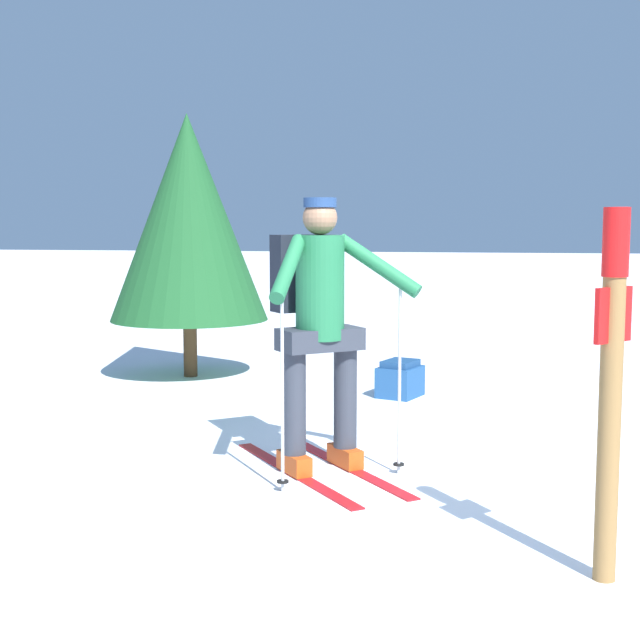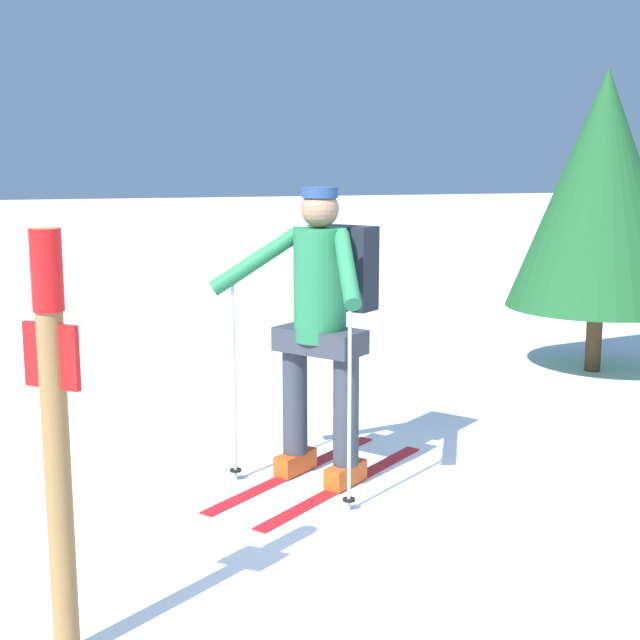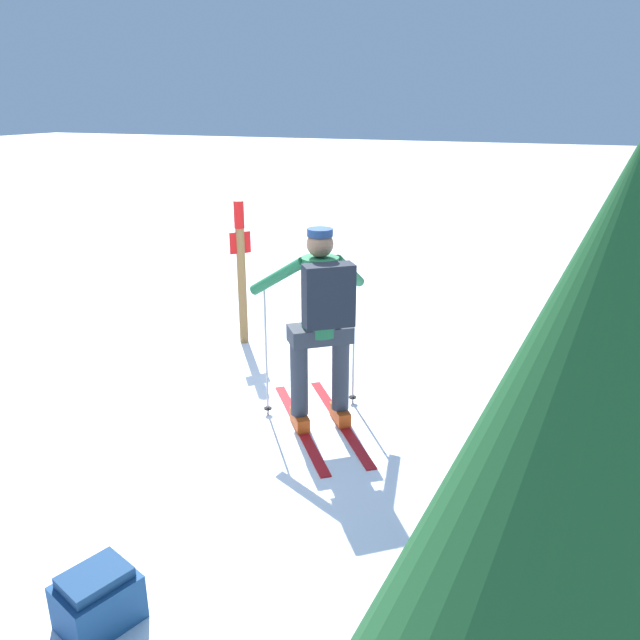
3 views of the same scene
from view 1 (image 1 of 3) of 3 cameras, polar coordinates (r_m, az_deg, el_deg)
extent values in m
plane|color=white|center=(5.74, 7.14, -9.73)|extent=(80.00, 80.00, 0.00)
cube|color=red|center=(5.86, 1.61, -9.30)|extent=(1.34, 1.06, 0.01)
cube|color=#C64714|center=(5.84, 1.62, -8.69)|extent=(0.30, 0.27, 0.12)
cylinder|color=#2D333D|center=(5.75, 1.63, -4.66)|extent=(0.15, 0.15, 0.72)
cube|color=red|center=(5.70, -1.66, -9.76)|extent=(1.34, 1.06, 0.01)
cube|color=#C64714|center=(5.68, -1.66, -9.13)|extent=(0.30, 0.27, 0.12)
cylinder|color=#2D333D|center=(5.58, -1.68, -4.99)|extent=(0.15, 0.15, 0.72)
cube|color=#2D333D|center=(5.61, 0.00, -1.23)|extent=(0.52, 0.57, 0.14)
cylinder|color=#1E663D|center=(5.57, 0.00, 2.10)|extent=(0.31, 0.31, 0.65)
sphere|color=#8C664C|center=(5.56, 0.00, 6.57)|extent=(0.22, 0.22, 0.22)
cylinder|color=navy|center=(5.56, 0.00, 7.53)|extent=(0.21, 0.21, 0.06)
cube|color=black|center=(5.78, -1.10, 3.02)|extent=(0.38, 0.42, 0.50)
cylinder|color=#B2B7BC|center=(5.58, 5.11, -3.73)|extent=(0.02, 0.02, 1.22)
cylinder|color=black|center=(5.71, 5.06, -9.19)|extent=(0.07, 0.07, 0.01)
cylinder|color=#1E663D|center=(5.55, 3.78, 3.49)|extent=(0.20, 0.56, 0.39)
cylinder|color=#B2B7BC|center=(5.20, -2.43, -4.46)|extent=(0.02, 0.02, 1.22)
cylinder|color=black|center=(5.33, -2.40, -10.29)|extent=(0.07, 0.07, 0.01)
cylinder|color=#1E663D|center=(5.25, -2.05, 3.34)|extent=(0.56, 0.12, 0.39)
cube|color=navy|center=(8.12, 5.14, -3.95)|extent=(0.48, 0.44, 0.27)
cube|color=navy|center=(8.09, 5.16, -2.79)|extent=(0.40, 0.35, 0.06)
cylinder|color=olive|center=(4.08, 18.09, -4.74)|extent=(0.10, 0.10, 1.65)
cylinder|color=red|center=(4.01, 18.42, 4.76)|extent=(0.11, 0.11, 0.30)
cube|color=red|center=(4.03, 18.26, 0.32)|extent=(0.19, 0.18, 0.24)
cylinder|color=#4C331E|center=(9.21, -8.30, -1.79)|extent=(0.14, 0.14, 0.58)
cone|color=#194C23|center=(9.12, -8.44, 6.51)|extent=(1.59, 1.59, 2.07)
camera|label=2|loc=(5.54, 54.82, 6.79)|focal=50.00mm
camera|label=3|loc=(10.41, -5.47, 12.37)|focal=35.00mm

